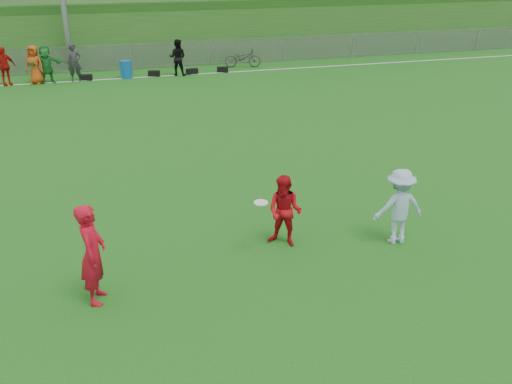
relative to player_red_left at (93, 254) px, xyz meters
name	(u,v)px	position (x,y,z in m)	size (l,w,h in m)	color
ground	(226,268)	(2.42, 0.42, -0.92)	(120.00, 120.00, 0.00)	#195712
sideline_far	(138,78)	(2.42, 18.42, -0.92)	(60.00, 0.10, 0.01)	white
fence	(133,56)	(2.42, 20.42, -0.27)	(58.00, 0.06, 1.30)	gray
berm	(117,15)	(2.42, 31.42, 0.58)	(120.00, 18.00, 3.00)	#194F16
spectator_row	(70,63)	(-0.54, 18.42, -0.07)	(8.74, 0.92, 1.69)	red
gear_bags	(165,73)	(3.73, 18.52, -0.79)	(7.08, 0.40, 0.26)	black
player_red_left	(93,254)	(0.00, 0.00, 0.00)	(0.67, 0.44, 1.84)	red
player_red_center	(285,211)	(3.82, 1.01, -0.16)	(0.74, 0.58, 1.53)	red
player_blue	(399,207)	(6.11, 0.46, -0.11)	(1.06, 0.61, 1.63)	#9EC1DB
frisbee	(261,203)	(3.24, 0.79, 0.21)	(0.29, 0.29, 0.03)	silver
recycling_bin	(126,69)	(1.93, 18.50, -0.52)	(0.54, 0.54, 0.81)	#1054AD
bicycle	(243,58)	(7.84, 19.42, -0.44)	(0.64, 1.83, 0.96)	#2E2E31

